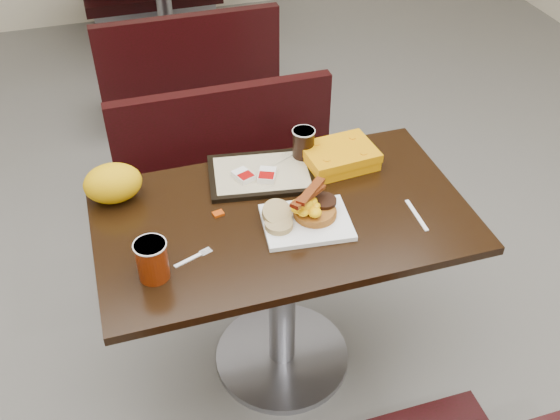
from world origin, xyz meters
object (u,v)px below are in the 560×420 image
object	(u,v)px
bench_far_s	(185,62)
coffee_cup_far	(303,143)
fork	(188,260)
clamshell	(339,156)
knife	(417,215)
platter	(306,222)
hashbrown_sleeve_left	(243,176)
bench_near_n	(235,183)
coffee_cup_near	(152,260)
paper_bag	(113,183)
pancake_stack	(315,211)
tray	(262,174)
table_far	(165,13)
table_near	(282,293)
hashbrown_sleeve_right	(267,175)

from	to	relation	value
bench_far_s	coffee_cup_far	distance (m)	1.70
fork	clamshell	bearing A→B (deg)	7.89
knife	coffee_cup_far	distance (m)	0.48
platter	hashbrown_sleeve_left	world-z (taller)	hashbrown_sleeve_left
bench_near_n	platter	bearing A→B (deg)	-85.75
coffee_cup_near	paper_bag	world-z (taller)	paper_bag
bench_near_n	fork	world-z (taller)	fork
pancake_stack	tray	distance (m)	0.29
fork	coffee_cup_far	bearing A→B (deg)	17.98
table_far	hashbrown_sleeve_left	world-z (taller)	hashbrown_sleeve_left
coffee_cup_near	clamshell	xyz separation A→B (m)	(0.71, 0.36, -0.03)
coffee_cup_near	knife	size ratio (longest dim) A/B	0.80
tray	hashbrown_sleeve_left	world-z (taller)	hashbrown_sleeve_left
fork	knife	distance (m)	0.74
fork	coffee_cup_far	world-z (taller)	coffee_cup_far
bench_near_n	coffee_cup_near	distance (m)	1.06
knife	fork	bearing A→B (deg)	-88.86
table_near	knife	distance (m)	0.57
table_near	coffee_cup_far	xyz separation A→B (m)	(0.16, 0.27, 0.44)
knife	tray	world-z (taller)	tray
platter	bench_far_s	bearing A→B (deg)	97.74
bench_near_n	fork	size ratio (longest dim) A/B	7.96
tray	hashbrown_sleeve_right	world-z (taller)	hashbrown_sleeve_right
table_near	coffee_cup_near	bearing A→B (deg)	-159.93
coffee_cup_near	clamshell	bearing A→B (deg)	27.09
table_near	hashbrown_sleeve_left	bearing A→B (deg)	111.04
table_far	knife	world-z (taller)	knife
table_near	coffee_cup_far	world-z (taller)	coffee_cup_far
table_near	tray	size ratio (longest dim) A/B	3.32
bench_far_s	fork	size ratio (longest dim) A/B	7.96
fork	table_near	bearing A→B (deg)	-0.01
fork	knife	world-z (taller)	same
fork	knife	size ratio (longest dim) A/B	0.80
bench_far_s	hashbrown_sleeve_right	xyz separation A→B (m)	(0.00, -1.72, 0.42)
coffee_cup_far	paper_bag	distance (m)	0.67
coffee_cup_near	bench_near_n	bearing A→B (deg)	63.13
bench_near_n	coffee_cup_near	size ratio (longest dim) A/B	8.00
pancake_stack	clamshell	world-z (taller)	clamshell
tray	paper_bag	xyz separation A→B (m)	(-0.50, 0.02, 0.06)
coffee_cup_far	hashbrown_sleeve_left	bearing A→B (deg)	-164.23
platter	hashbrown_sleeve_left	xyz separation A→B (m)	(-0.13, 0.27, 0.02)
knife	clamshell	size ratio (longest dim) A/B	0.64
fork	tray	xyz separation A→B (m)	(0.32, 0.34, 0.01)
tray	hashbrown_sleeve_right	xyz separation A→B (m)	(0.01, -0.03, 0.02)
table_near	coffee_cup_near	size ratio (longest dim) A/B	9.60
tray	clamshell	size ratio (longest dim) A/B	1.47
knife	coffee_cup_far	world-z (taller)	coffee_cup_far
coffee_cup_near	tray	distance (m)	0.57
coffee_cup_near	hashbrown_sleeve_right	bearing A→B (deg)	37.84
pancake_stack	coffee_cup_near	bearing A→B (deg)	-168.64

